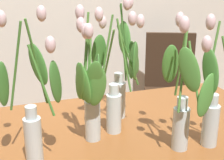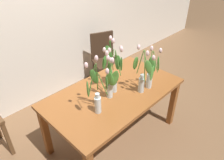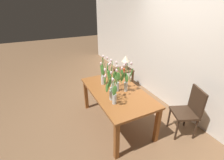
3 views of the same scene
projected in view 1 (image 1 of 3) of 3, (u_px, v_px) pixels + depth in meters
The scene contains 8 objects.
dining_table at pixel (114, 149), 1.59m from camera, with size 1.60×0.90×0.74m.
tulip_vase_0 at pixel (184, 103), 1.34m from camera, with size 0.19×0.25×0.56m.
tulip_vase_1 at pixel (33, 108), 1.28m from camera, with size 0.25×0.21×0.59m.
tulip_vase_2 at pixel (122, 79), 1.65m from camera, with size 0.15×0.20×0.59m.
tulip_vase_3 at pixel (215, 106), 1.38m from camera, with size 0.21×0.15×0.56m.
tulip_vase_4 at pixel (116, 83), 1.50m from camera, with size 0.24×0.22×0.56m.
tulip_vase_5 at pixel (90, 95), 1.39m from camera, with size 0.13×0.16×0.58m.
dining_chair at pixel (170, 84), 2.78m from camera, with size 0.52×0.52×0.93m.
Camera 1 is at (-0.44, -1.32, 1.48)m, focal length 54.68 mm.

